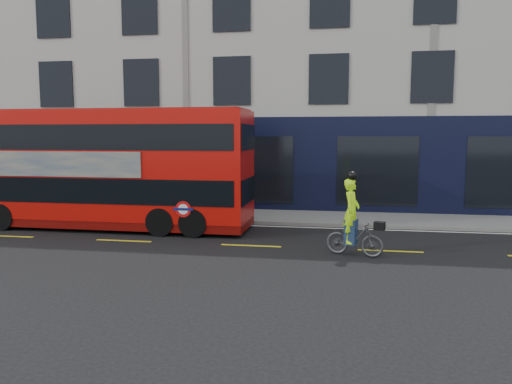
# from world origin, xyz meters

# --- Properties ---
(ground) EXTENTS (120.00, 120.00, 0.00)m
(ground) POSITION_xyz_m (0.00, 0.00, 0.00)
(ground) COLOR black
(ground) RESTS_ON ground
(pavement) EXTENTS (60.00, 3.00, 0.12)m
(pavement) POSITION_xyz_m (0.00, 6.50, 0.06)
(pavement) COLOR slate
(pavement) RESTS_ON ground
(kerb) EXTENTS (60.00, 0.12, 0.13)m
(kerb) POSITION_xyz_m (0.00, 5.00, 0.07)
(kerb) COLOR slate
(kerb) RESTS_ON ground
(building_terrace) EXTENTS (50.00, 10.07, 15.00)m
(building_terrace) POSITION_xyz_m (0.00, 12.94, 7.49)
(building_terrace) COLOR #A7A49D
(building_terrace) RESTS_ON ground
(road_edge_line) EXTENTS (58.00, 0.10, 0.01)m
(road_edge_line) POSITION_xyz_m (0.00, 4.70, 0.00)
(road_edge_line) COLOR silver
(road_edge_line) RESTS_ON ground
(lane_dashes) EXTENTS (58.00, 0.12, 0.01)m
(lane_dashes) POSITION_xyz_m (0.00, 1.50, 0.00)
(lane_dashes) COLOR gold
(lane_dashes) RESTS_ON ground
(bus) EXTENTS (10.25, 2.44, 4.12)m
(bus) POSITION_xyz_m (-1.50, 3.45, 2.11)
(bus) COLOR #B90C07
(bus) RESTS_ON ground
(cyclist) EXTENTS (1.64, 0.88, 2.30)m
(cyclist) POSITION_xyz_m (6.95, 0.80, 0.79)
(cyclist) COLOR #434547
(cyclist) RESTS_ON ground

